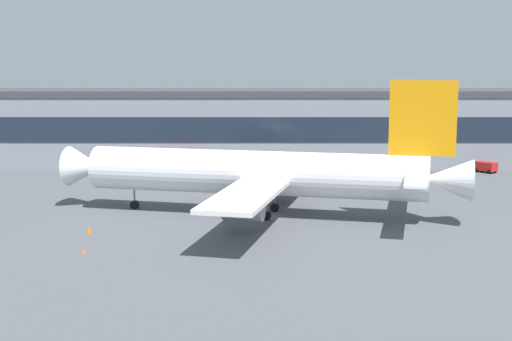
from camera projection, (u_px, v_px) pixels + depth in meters
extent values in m
plane|color=#4C4F54|center=(263.00, 217.00, 86.01)|extent=(600.00, 600.00, 0.00)
cube|color=gray|center=(261.00, 128.00, 135.08)|extent=(158.22, 18.66, 12.58)
cube|color=#38383D|center=(261.00, 93.00, 134.04)|extent=(161.39, 19.03, 1.20)
cube|color=#192333|center=(261.00, 130.00, 125.71)|extent=(155.06, 0.16, 4.53)
cylinder|color=white|center=(256.00, 173.00, 86.34)|extent=(42.18, 15.03, 5.45)
cone|color=white|center=(88.00, 166.00, 91.57)|extent=(5.97, 6.18, 5.18)
cone|color=white|center=(448.00, 180.00, 81.04)|extent=(6.97, 6.16, 4.91)
cube|color=orange|center=(425.00, 118.00, 80.64)|extent=(7.54, 2.25, 8.73)
cube|color=white|center=(418.00, 180.00, 75.94)|extent=(4.60, 10.11, 0.30)
cube|color=white|center=(419.00, 165.00, 87.47)|extent=(4.60, 10.11, 0.30)
cube|color=white|center=(247.00, 196.00, 74.24)|extent=(10.21, 19.80, 0.50)
cube|color=white|center=(290.00, 164.00, 97.68)|extent=(10.21, 19.80, 0.50)
cylinder|color=#99999E|center=(245.00, 207.00, 77.49)|extent=(5.07, 3.96, 3.00)
cylinder|color=#99999E|center=(279.00, 180.00, 95.47)|extent=(5.07, 3.96, 3.00)
cylinder|color=black|center=(136.00, 205.00, 90.75)|extent=(1.19, 0.74, 1.10)
cylinder|color=slate|center=(136.00, 193.00, 90.51)|extent=(0.24, 0.24, 2.61)
cylinder|color=black|center=(268.00, 216.00, 84.22)|extent=(1.19, 0.74, 1.10)
cylinder|color=slate|center=(268.00, 203.00, 83.98)|extent=(0.24, 0.24, 2.61)
cylinder|color=black|center=(276.00, 208.00, 88.94)|extent=(1.19, 0.74, 1.10)
cylinder|color=slate|center=(277.00, 195.00, 88.70)|extent=(0.24, 0.24, 2.61)
cube|color=red|center=(182.00, 165.00, 122.24)|extent=(6.70, 3.71, 1.60)
cube|color=black|center=(172.00, 163.00, 122.69)|extent=(2.67, 2.39, 0.40)
cylinder|color=black|center=(168.00, 170.00, 122.14)|extent=(0.76, 0.48, 0.70)
cylinder|color=black|center=(172.00, 168.00, 123.84)|extent=(0.76, 0.48, 0.70)
cylinder|color=black|center=(192.00, 171.00, 120.89)|extent=(0.76, 0.48, 0.70)
cylinder|color=black|center=(195.00, 169.00, 122.59)|extent=(0.76, 0.48, 0.70)
cube|color=red|center=(487.00, 166.00, 120.97)|extent=(3.82, 4.06, 1.50)
cube|color=black|center=(483.00, 164.00, 121.69)|extent=(2.22, 2.14, 0.38)
cylinder|color=black|center=(478.00, 170.00, 121.49)|extent=(0.67, 0.73, 0.70)
cylinder|color=black|center=(484.00, 169.00, 122.61)|extent=(0.67, 0.73, 0.70)
cylinder|color=black|center=(491.00, 172.00, 119.55)|extent=(0.67, 0.73, 0.70)
cylinder|color=black|center=(497.00, 171.00, 120.67)|extent=(0.67, 0.73, 0.70)
cone|color=#F2590C|center=(85.00, 250.00, 69.46)|extent=(0.47, 0.47, 0.58)
cone|color=#F2590C|center=(91.00, 229.00, 77.93)|extent=(0.60, 0.60, 0.75)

